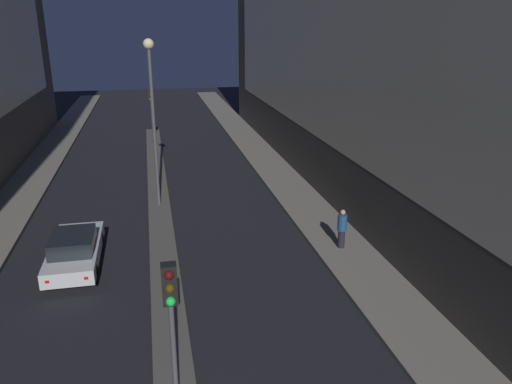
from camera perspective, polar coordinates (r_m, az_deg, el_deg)
The scene contains 7 objects.
building_right at distance 29.39m, azimuth 11.81°, elevation 19.07°, with size 6.01×42.21×18.39m.
median_strip at distance 26.71m, azimuth -11.06°, elevation -0.85°, with size 1.09×36.57×0.11m.
traffic_light_near at distance 10.80m, azimuth -9.66°, elevation -13.41°, with size 0.32×0.42×4.18m.
traffic_light_mid at distance 37.95m, azimuth -11.89°, elevation 9.83°, with size 0.32×0.42×4.18m.
street_lamp at distance 24.54m, azimuth -11.80°, elevation 10.47°, with size 0.50×0.50×8.09m.
car_left_lane at distance 20.23m, azimuth -20.02°, elevation -6.20°, with size 1.80×4.60×1.45m.
pedestrian_on_right_sidewalk at distance 20.52m, azimuth 9.80°, elevation -4.06°, with size 0.38×0.38×1.64m.
Camera 1 is at (-0.16, -5.90, 8.92)m, focal length 35.00 mm.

